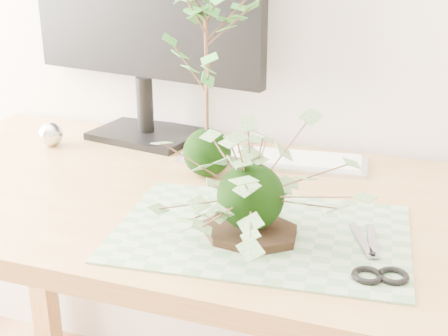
% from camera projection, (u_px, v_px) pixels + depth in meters
% --- Properties ---
extents(desk, '(1.60, 0.70, 0.74)m').
position_uv_depth(desk, '(249.00, 241.00, 1.24)').
color(desk, tan).
rests_on(desk, ground_plane).
extents(cutting_mat, '(0.54, 0.39, 0.00)m').
position_uv_depth(cutting_mat, '(261.00, 233.00, 1.08)').
color(cutting_mat, '#5C875A').
rests_on(cutting_mat, desk).
extents(stone_dish, '(0.20, 0.20, 0.01)m').
position_uv_depth(stone_dish, '(250.00, 231.00, 1.07)').
color(stone_dish, black).
rests_on(stone_dish, cutting_mat).
extents(ivy_kokedama, '(0.35, 0.35, 0.23)m').
position_uv_depth(ivy_kokedama, '(251.00, 167.00, 1.02)').
color(ivy_kokedama, black).
rests_on(ivy_kokedama, stone_dish).
extents(maple_kokedama, '(0.29, 0.29, 0.43)m').
position_uv_depth(maple_kokedama, '(206.00, 34.00, 1.23)').
color(maple_kokedama, black).
rests_on(maple_kokedama, desk).
extents(keyboard, '(0.43, 0.17, 0.02)m').
position_uv_depth(keyboard, '(272.00, 159.00, 1.40)').
color(keyboard, silver).
rests_on(keyboard, desk).
extents(monitor, '(0.63, 0.22, 0.56)m').
position_uv_depth(monitor, '(142.00, 7.00, 1.46)').
color(monitor, black).
rests_on(monitor, desk).
extents(foil_ball, '(0.06, 0.06, 0.06)m').
position_uv_depth(foil_ball, '(51.00, 134.00, 1.50)').
color(foil_ball, silver).
rests_on(foil_ball, desk).
extents(scissors, '(0.10, 0.20, 0.01)m').
position_uv_depth(scissors, '(371.00, 267.00, 0.96)').
color(scissors, '#91919C').
rests_on(scissors, cutting_mat).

